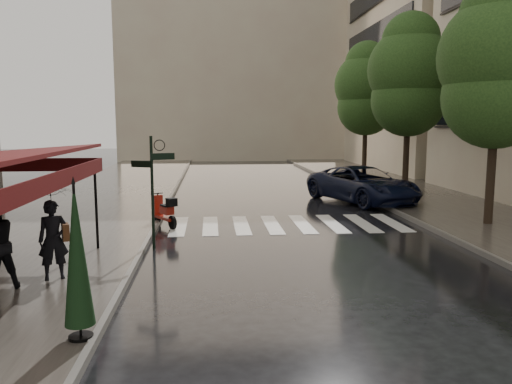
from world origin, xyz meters
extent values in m
plane|color=black|center=(0.00, 0.00, 0.00)|extent=(120.00, 120.00, 0.00)
cube|color=#38332D|center=(-4.50, 12.00, 0.06)|extent=(6.00, 60.00, 0.12)
cube|color=#38332D|center=(10.25, 12.00, 0.06)|extent=(5.50, 60.00, 0.12)
cube|color=#595651|center=(-1.45, 12.00, 0.07)|extent=(0.12, 60.00, 0.16)
cube|color=#595651|center=(7.45, 12.00, 0.07)|extent=(0.12, 60.00, 0.16)
cube|color=silver|center=(-0.70, 6.00, 0.01)|extent=(0.50, 3.20, 0.01)
cube|color=silver|center=(0.35, 6.00, 0.01)|extent=(0.50, 3.20, 0.01)
cube|color=silver|center=(1.40, 6.00, 0.01)|extent=(0.50, 3.20, 0.01)
cube|color=silver|center=(2.45, 6.00, 0.01)|extent=(0.50, 3.20, 0.01)
cube|color=silver|center=(3.50, 6.00, 0.01)|extent=(0.50, 3.20, 0.01)
cube|color=silver|center=(4.55, 6.00, 0.01)|extent=(0.50, 3.20, 0.01)
cube|color=silver|center=(5.60, 6.00, 0.01)|extent=(0.50, 3.20, 0.01)
cube|color=silver|center=(6.65, 6.00, 0.01)|extent=(0.50, 3.20, 0.01)
cube|color=#44090C|center=(-2.52, -0.50, 2.35)|extent=(0.04, 7.00, 0.35)
cylinder|color=black|center=(-2.65, 2.75, 1.29)|extent=(0.07, 0.07, 2.35)
cylinder|color=black|center=(-1.20, 3.00, 1.55)|extent=(0.08, 0.08, 3.10)
cube|color=black|center=(-0.90, 3.00, 2.55)|extent=(0.62, 0.26, 0.18)
cube|color=black|center=(-1.48, 3.00, 2.35)|extent=(0.56, 0.29, 0.18)
cube|color=tan|center=(16.50, 26.00, 9.25)|extent=(8.00, 16.00, 18.50)
cube|color=tan|center=(3.00, 38.00, 10.00)|extent=(22.00, 6.00, 20.00)
cylinder|color=black|center=(9.60, 5.00, 2.25)|extent=(0.28, 0.28, 4.26)
sphere|color=#193312|center=(9.60, 5.00, 4.30)|extent=(3.40, 3.40, 3.40)
sphere|color=#193312|center=(9.60, 5.00, 5.59)|extent=(3.80, 3.80, 3.80)
sphere|color=#193312|center=(9.60, 5.00, 6.81)|extent=(2.60, 2.60, 2.60)
cylinder|color=black|center=(9.50, 12.00, 2.36)|extent=(0.28, 0.28, 4.48)
sphere|color=#193312|center=(9.50, 12.00, 4.52)|extent=(3.40, 3.40, 3.40)
sphere|color=#193312|center=(9.50, 12.00, 5.88)|extent=(3.80, 3.80, 3.80)
sphere|color=#193312|center=(9.50, 12.00, 7.16)|extent=(2.60, 2.60, 2.60)
cylinder|color=black|center=(9.70, 19.00, 2.30)|extent=(0.28, 0.28, 4.37)
sphere|color=#193312|center=(9.70, 19.00, 4.41)|extent=(3.40, 3.40, 3.40)
sphere|color=#193312|center=(9.70, 19.00, 5.74)|extent=(3.80, 3.80, 3.80)
sphere|color=#193312|center=(9.70, 19.00, 6.98)|extent=(2.60, 2.60, 2.60)
imported|color=black|center=(-2.97, 0.12, 0.97)|extent=(0.73, 0.61, 1.70)
imported|color=black|center=(-2.97, 0.12, 2.13)|extent=(1.32, 1.33, 0.92)
cube|color=#492813|center=(-2.74, 0.22, 1.12)|extent=(0.25, 0.35, 0.36)
cylinder|color=black|center=(-0.88, 5.55, 0.23)|extent=(0.31, 0.44, 0.45)
cylinder|color=black|center=(-1.49, 6.56, 0.23)|extent=(0.31, 0.44, 0.45)
cube|color=maroon|center=(-1.20, 6.08, 0.30)|extent=(0.86, 1.18, 0.09)
cube|color=maroon|center=(-1.08, 5.87, 0.58)|extent=(0.51, 0.59, 0.26)
cube|color=maroon|center=(-1.42, 6.44, 0.66)|extent=(0.32, 0.25, 0.71)
cylinder|color=black|center=(-1.47, 6.52, 1.05)|extent=(0.39, 0.25, 0.03)
cube|color=black|center=(-0.90, 5.58, 0.89)|extent=(0.40, 0.40, 0.26)
imported|color=black|center=(7.00, 10.54, 0.78)|extent=(4.48, 6.20, 1.57)
cylinder|color=black|center=(-1.65, -3.02, 0.14)|extent=(0.38, 0.38, 0.05)
cylinder|color=black|center=(-1.65, -3.02, 1.35)|extent=(0.04, 0.04, 2.36)
cone|color=black|center=(-1.65, -3.02, 1.47)|extent=(0.46, 0.46, 2.25)
camera|label=1|loc=(0.40, -10.61, 3.43)|focal=35.00mm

